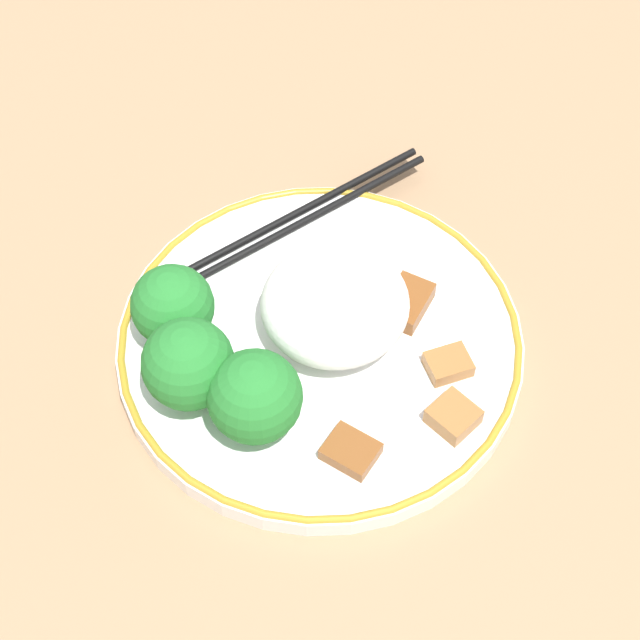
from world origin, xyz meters
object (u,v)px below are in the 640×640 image
object	(u,v)px
plate	(320,343)
broccoli_back_left	(173,306)
broccoli_back_center	(188,365)
chopsticks	(299,218)
broccoli_back_right	(255,397)

from	to	relation	value
plate	broccoli_back_left	distance (m)	0.10
broccoli_back_center	chopsticks	world-z (taller)	broccoli_back_center
broccoli_back_left	broccoli_back_center	world-z (taller)	broccoli_back_center
plate	broccoli_back_right	distance (m)	0.09
plate	broccoli_back_left	bearing A→B (deg)	47.91
broccoli_back_left	chopsticks	bearing A→B (deg)	-79.37
plate	broccoli_back_right	xyz separation A→B (m)	(-0.02, 0.07, 0.04)
broccoli_back_center	broccoli_back_right	distance (m)	0.05
broccoli_back_right	chopsticks	xyz separation A→B (m)	(0.11, -0.13, -0.03)
plate	chopsticks	world-z (taller)	chopsticks
broccoli_back_left	chopsticks	xyz separation A→B (m)	(0.02, -0.12, -0.03)
broccoli_back_left	broccoli_back_right	distance (m)	0.09
plate	chopsticks	distance (m)	0.10
broccoli_back_left	chopsticks	world-z (taller)	broccoli_back_left
broccoli_back_left	plate	bearing A→B (deg)	-132.09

